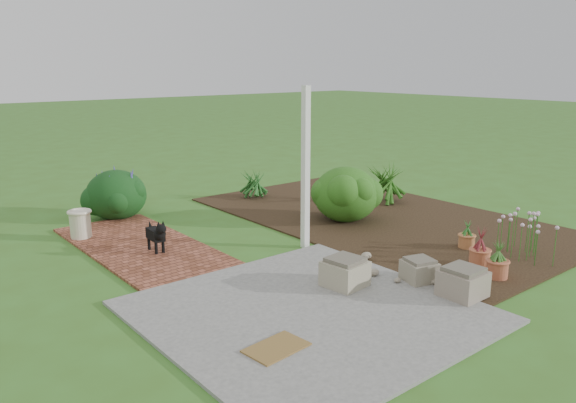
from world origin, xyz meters
TOP-DOWN VIEW (x-y plane):
  - ground at (0.00, 0.00)m, footprint 80.00×80.00m
  - concrete_patio at (-1.25, -1.75)m, footprint 3.50×3.50m
  - brick_path at (-1.70, 1.75)m, footprint 1.60×3.50m
  - garden_bed at (2.50, 0.50)m, footprint 4.00×7.00m
  - veranda_post at (0.30, 0.10)m, footprint 0.10×0.10m
  - stone_trough_near at (0.48, -2.63)m, footprint 0.48×0.48m
  - stone_trough_mid at (0.48, -1.98)m, footprint 0.48×0.48m
  - stone_trough_far at (-0.40, -1.48)m, footprint 0.53×0.53m
  - coir_doormat at (-2.09, -2.23)m, footprint 0.66×0.46m
  - black_dog at (-1.65, 1.25)m, footprint 0.18×0.55m
  - cream_ceramic_urn at (-2.29, 2.72)m, footprint 0.39×0.39m
  - evergreen_shrub at (1.87, 0.79)m, footprint 1.56×1.56m
  - agapanthus_clump_back at (3.46, 1.26)m, footprint 1.27×1.27m
  - agapanthus_clump_front at (1.61, 3.29)m, footprint 1.04×1.04m
  - pink_flower_patch at (2.60, -2.39)m, footprint 1.14×1.14m
  - terracotta_pot_bronze at (1.64, -2.13)m, footprint 0.29×0.29m
  - terracotta_pot_small_left at (2.18, -1.56)m, footprint 0.27×0.27m
  - terracotta_pot_small_right at (1.39, -2.55)m, footprint 0.37×0.37m
  - purple_flowering_bush at (-1.28, 3.64)m, footprint 1.21×1.21m

SIDE VIEW (x-z plane):
  - ground at x=0.00m, z-range 0.00..0.00m
  - garden_bed at x=2.50m, z-range 0.00..0.03m
  - concrete_patio at x=-1.25m, z-range 0.00..0.04m
  - brick_path at x=-1.70m, z-range 0.00..0.04m
  - coir_doormat at x=-2.09m, z-range 0.04..0.06m
  - terracotta_pot_small_left at x=2.18m, z-range 0.03..0.23m
  - terracotta_pot_bronze at x=1.64m, z-range 0.03..0.26m
  - terracotta_pot_small_right at x=1.39m, z-range 0.03..0.27m
  - stone_trough_mid at x=0.48m, z-range 0.04..0.30m
  - stone_trough_near at x=0.48m, z-range 0.04..0.36m
  - stone_trough_far at x=-0.40m, z-range 0.04..0.36m
  - cream_ceramic_urn at x=-2.29m, z-range 0.04..0.48m
  - black_dog at x=-1.65m, z-range 0.09..0.56m
  - pink_flower_patch at x=2.60m, z-range 0.03..0.70m
  - agapanthus_clump_front at x=1.61m, z-range 0.03..0.73m
  - purple_flowering_bush at x=-1.28m, z-range 0.00..0.94m
  - agapanthus_clump_back at x=3.46m, z-range 0.03..1.00m
  - evergreen_shrub at x=1.87m, z-range 0.03..1.04m
  - veranda_post at x=0.30m, z-range 0.00..2.50m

